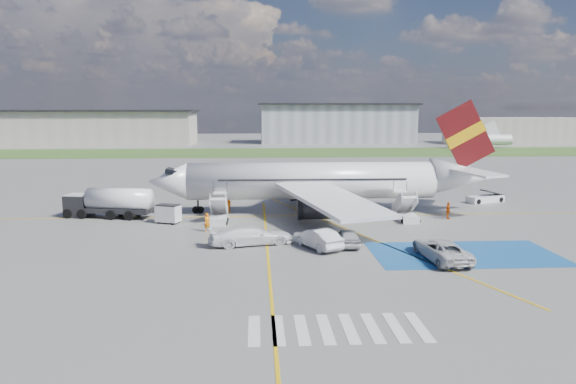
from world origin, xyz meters
name	(u,v)px	position (x,y,z in m)	size (l,w,h in m)	color
ground	(328,243)	(0.00, 0.00, 0.00)	(400.00, 400.00, 0.00)	#60605E
grass_strip	(279,153)	(0.00, 95.00, 0.01)	(400.00, 30.00, 0.01)	#2D4C1E
taxiway_line_main	(313,216)	(0.00, 12.00, 0.01)	(120.00, 0.20, 0.01)	gold
taxiway_line_cross	(270,281)	(-5.00, -10.00, 0.01)	(0.20, 60.00, 0.01)	gold
taxiway_line_diag	(313,216)	(0.00, 12.00, 0.01)	(0.20, 60.00, 0.01)	gold
staging_box	(464,254)	(10.00, -4.00, 0.01)	(14.00, 8.00, 0.01)	#174C8A
crosswalk	(337,329)	(-1.80, -18.00, 0.01)	(9.00, 4.00, 0.01)	silver
terminal_west	(94,128)	(-55.00, 130.00, 5.00)	(60.00, 22.00, 10.00)	#A19B8B
terminal_centre	(336,124)	(20.00, 135.00, 6.00)	(48.00, 18.00, 12.00)	gray
terminal_east	(513,130)	(75.00, 128.00, 4.00)	(40.00, 16.00, 8.00)	#A19B8B
airliner	(325,181)	(1.51, 14.00, 3.39)	(36.81, 32.95, 11.92)	silver
airstairs_fwd	(219,217)	(-9.50, 8.70, 0.62)	(1.90, 5.20, 3.60)	silver
airstairs_aft	(407,215)	(9.00, 8.70, 0.62)	(1.90, 5.20, 3.60)	silver
fuel_tanker	(109,205)	(-20.74, 12.21, 1.28)	(9.19, 4.23, 3.04)	black
gpu_cart	(168,215)	(-14.36, 9.03, 0.83)	(2.55, 2.11, 1.84)	silver
belt_loader	(485,199)	(21.26, 19.23, 0.38)	(5.18, 3.31, 1.51)	silver
car_silver_a	(347,237)	(1.49, -0.89, 0.71)	(1.67, 4.15, 1.42)	#A8AAAF
car_silver_b	(318,238)	(-0.98, -1.53, 0.81)	(1.72, 4.92, 1.62)	silver
van_white_a	(441,246)	(7.72, -5.32, 1.00)	(2.45, 5.32, 2.00)	silver
van_white_b	(251,233)	(-6.30, -0.12, 1.01)	(2.10, 5.16, 2.02)	white
crew_fwd	(207,222)	(-10.27, 5.15, 0.85)	(0.62, 0.40, 1.69)	orange
crew_nose	(228,205)	(-8.86, 13.93, 0.89)	(0.86, 0.67, 1.77)	orange
crew_aft	(448,211)	(13.38, 9.49, 0.86)	(1.01, 0.42, 1.73)	#DB5A0B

